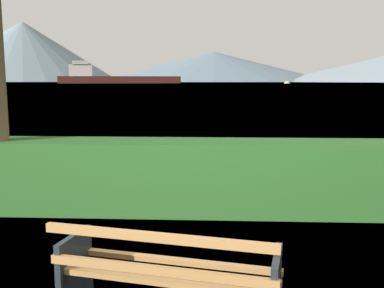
# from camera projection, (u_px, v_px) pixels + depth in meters

# --- Properties ---
(water_surface) EXTENTS (620.00, 620.00, 0.00)m
(water_surface) POSITION_uv_depth(u_px,v_px,m) (213.00, 83.00, 308.42)
(water_surface) COLOR #7A99A8
(water_surface) RESTS_ON ground_plane
(park_bench) EXTENTS (1.79, 0.91, 0.87)m
(park_bench) POSITION_uv_depth(u_px,v_px,m) (168.00, 277.00, 3.33)
(park_bench) COLOR #A0703F
(park_bench) RESTS_ON ground_plane
(hedge_row) EXTENTS (12.98, 0.83, 1.05)m
(hedge_row) POSITION_uv_depth(u_px,v_px,m) (191.00, 176.00, 6.37)
(hedge_row) COLOR #285B23
(hedge_row) RESTS_ON ground_plane
(cargo_ship_large) EXTENTS (75.15, 32.15, 13.59)m
(cargo_ship_large) POSITION_uv_depth(u_px,v_px,m) (111.00, 77.00, 272.13)
(cargo_ship_large) COLOR #471E19
(cargo_ship_large) RESTS_ON water_surface
(tender_far) EXTENTS (2.24, 6.07, 1.35)m
(tender_far) POSITION_uv_depth(u_px,v_px,m) (287.00, 83.00, 251.58)
(tender_far) COLOR gold
(tender_far) RESTS_ON water_surface
(distant_hills) EXTENTS (898.85, 452.24, 80.10)m
(distant_hills) POSITION_uv_depth(u_px,v_px,m) (278.00, 59.00, 551.31)
(distant_hills) COLOR slate
(distant_hills) RESTS_ON ground_plane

